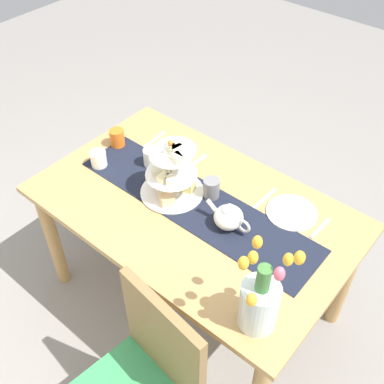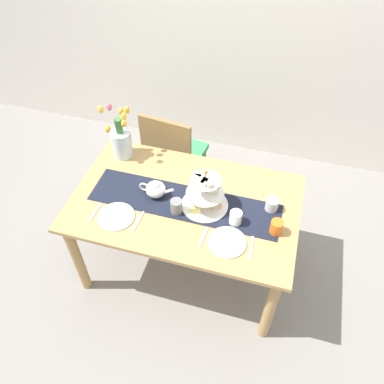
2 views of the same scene
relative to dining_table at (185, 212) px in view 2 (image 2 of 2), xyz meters
name	(u,v)px [view 2 (image 2 of 2)]	position (x,y,z in m)	size (l,w,h in m)	color
ground_plane	(186,264)	(0.00, 0.00, -0.63)	(8.00, 8.00, 0.00)	gray
room_wall_rear	(240,17)	(0.00, 1.55, 0.67)	(6.00, 0.08, 2.60)	silver
dining_table	(185,212)	(0.00, 0.00, 0.00)	(1.47, 0.91, 0.74)	tan
chair_left	(173,153)	(-0.31, 0.68, -0.12)	(0.47, 0.47, 0.91)	olive
table_runner	(184,202)	(0.00, -0.01, 0.11)	(1.24, 0.30, 0.00)	black
tiered_cake_stand	(205,194)	(0.13, 0.00, 0.21)	(0.30, 0.30, 0.30)	beige
teapot	(155,189)	(-0.20, 0.00, 0.17)	(0.24, 0.13, 0.14)	white
tulip_vase	(121,140)	(-0.56, 0.31, 0.25)	(0.20, 0.24, 0.43)	silver
cream_jug	(272,205)	(0.54, 0.09, 0.15)	(0.08, 0.08, 0.09)	white
dinner_plate_left	(116,216)	(-0.37, -0.25, 0.12)	(0.23, 0.23, 0.01)	white
fork_left	(95,212)	(-0.52, -0.25, 0.11)	(0.02, 0.15, 0.01)	silver
knife_left	(138,222)	(-0.23, -0.25, 0.11)	(0.01, 0.17, 0.01)	silver
dinner_plate_right	(227,242)	(0.33, -0.25, 0.12)	(0.23, 0.23, 0.01)	white
fork_right	(203,237)	(0.19, -0.25, 0.11)	(0.02, 0.15, 0.01)	silver
knife_right	(251,248)	(0.48, -0.25, 0.11)	(0.01, 0.17, 0.01)	silver
mug_grey	(176,206)	(-0.02, -0.10, 0.16)	(0.08, 0.08, 0.10)	slate
mug_white_text	(236,218)	(0.35, -0.09, 0.16)	(0.08, 0.08, 0.10)	white
mug_orange	(276,227)	(0.59, -0.09, 0.16)	(0.08, 0.08, 0.10)	orange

